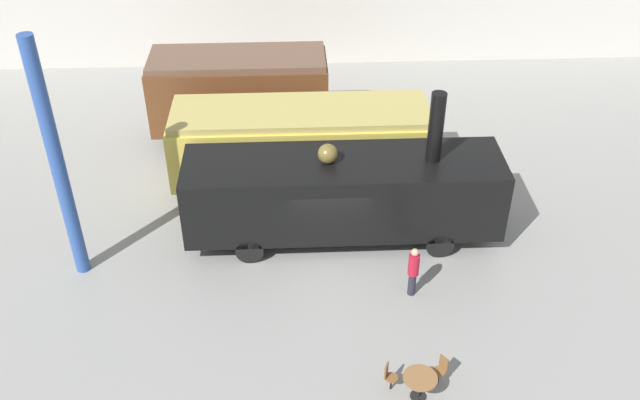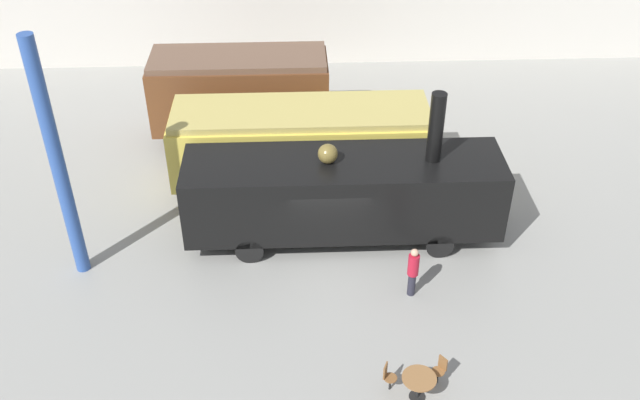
{
  "view_description": "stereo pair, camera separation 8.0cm",
  "coord_description": "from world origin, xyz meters",
  "px_view_note": "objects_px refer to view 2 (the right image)",
  "views": [
    {
      "loc": [
        -1.17,
        -18.04,
        15.2
      ],
      "look_at": [
        -0.28,
        1.0,
        1.6
      ],
      "focal_mm": 40.0,
      "sensor_mm": 36.0,
      "label": 1
    },
    {
      "loc": [
        -1.09,
        -18.05,
        15.2
      ],
      "look_at": [
        -0.28,
        1.0,
        1.6
      ],
      "focal_mm": 40.0,
      "sensor_mm": 36.0,
      "label": 2
    }
  ],
  "objects_px": {
    "passenger_coach_vintage": "(301,141)",
    "steam_locomotive": "(344,192)",
    "visitor_person": "(413,270)",
    "cafe_table_near": "(419,382)",
    "passenger_coach_wooden": "(240,90)"
  },
  "relations": [
    {
      "from": "passenger_coach_vintage",
      "to": "steam_locomotive",
      "type": "distance_m",
      "value": 3.39
    },
    {
      "from": "visitor_person",
      "to": "passenger_coach_vintage",
      "type": "bearing_deg",
      "value": 117.91
    },
    {
      "from": "passenger_coach_vintage",
      "to": "visitor_person",
      "type": "xyz_separation_m",
      "value": [
        3.24,
        -6.11,
        -0.99
      ]
    },
    {
      "from": "steam_locomotive",
      "to": "cafe_table_near",
      "type": "height_order",
      "value": "steam_locomotive"
    },
    {
      "from": "steam_locomotive",
      "to": "visitor_person",
      "type": "distance_m",
      "value": 3.66
    },
    {
      "from": "steam_locomotive",
      "to": "visitor_person",
      "type": "bearing_deg",
      "value": -57.64
    },
    {
      "from": "passenger_coach_vintage",
      "to": "steam_locomotive",
      "type": "bearing_deg",
      "value": -66.76
    },
    {
      "from": "passenger_coach_vintage",
      "to": "cafe_table_near",
      "type": "xyz_separation_m",
      "value": [
        2.83,
        -10.07,
        -1.36
      ]
    },
    {
      "from": "passenger_coach_wooden",
      "to": "cafe_table_near",
      "type": "bearing_deg",
      "value": -69.45
    },
    {
      "from": "visitor_person",
      "to": "steam_locomotive",
      "type": "bearing_deg",
      "value": 122.36
    },
    {
      "from": "passenger_coach_vintage",
      "to": "steam_locomotive",
      "type": "xyz_separation_m",
      "value": [
        1.34,
        -3.11,
        -0.14
      ]
    },
    {
      "from": "passenger_coach_wooden",
      "to": "cafe_table_near",
      "type": "height_order",
      "value": "passenger_coach_wooden"
    },
    {
      "from": "steam_locomotive",
      "to": "cafe_table_near",
      "type": "xyz_separation_m",
      "value": [
        1.5,
        -6.96,
        -1.22
      ]
    },
    {
      "from": "steam_locomotive",
      "to": "passenger_coach_wooden",
      "type": "bearing_deg",
      "value": 118.12
    },
    {
      "from": "cafe_table_near",
      "to": "visitor_person",
      "type": "height_order",
      "value": "visitor_person"
    }
  ]
}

